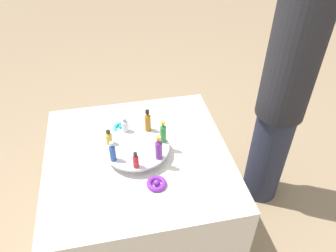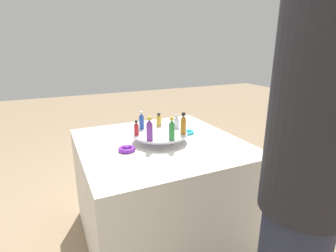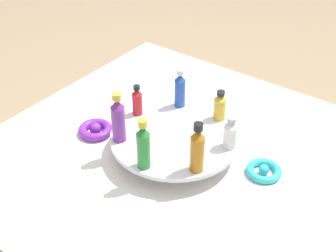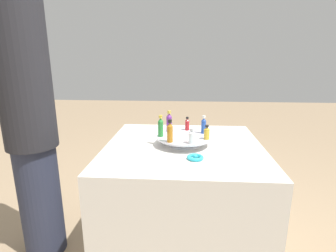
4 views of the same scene
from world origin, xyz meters
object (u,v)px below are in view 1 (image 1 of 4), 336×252
(bottle_red, at_px, (136,161))
(bottle_green, at_px, (163,132))
(bottle_gold, at_px, (109,138))
(ribbon_bow_purple, at_px, (157,184))
(display_stand, at_px, (137,149))
(ribbon_bow_teal, at_px, (121,127))
(bottle_amber, at_px, (148,121))
(person_figure, at_px, (284,93))
(bottle_blue, at_px, (113,152))
(bottle_clear, at_px, (125,125))
(bottle_purple, at_px, (159,148))

(bottle_red, bearing_deg, bottle_green, 43.49)
(bottle_gold, relative_size, ribbon_bow_purple, 0.90)
(display_stand, relative_size, ribbon_bow_teal, 3.75)
(bottle_amber, bearing_deg, bottle_gold, -162.23)
(bottle_green, xyz_separation_m, bottle_amber, (-0.07, 0.11, -0.00))
(display_stand, height_order, ribbon_bow_teal, display_stand)
(display_stand, bearing_deg, person_figure, 10.07)
(ribbon_bow_teal, distance_m, person_figure, 1.00)
(bottle_gold, xyz_separation_m, ribbon_bow_purple, (0.21, -0.29, -0.09))
(bottle_blue, bearing_deg, bottle_clear, 69.20)
(bottle_clear, bearing_deg, bottle_blue, -110.80)
(bottle_green, bearing_deg, bottle_amber, 120.63)
(display_stand, distance_m, bottle_red, 0.16)
(bottle_blue, bearing_deg, bottle_green, 17.77)
(display_stand, height_order, bottle_amber, bottle_amber)
(bottle_amber, distance_m, bottle_clear, 0.13)
(bottle_red, relative_size, bottle_clear, 1.02)
(bottle_purple, distance_m, bottle_clear, 0.29)
(bottle_purple, bearing_deg, display_stand, 133.49)
(display_stand, height_order, bottle_clear, bottle_clear)
(display_stand, height_order, bottle_blue, bottle_blue)
(bottle_blue, xyz_separation_m, bottle_purple, (0.23, -0.03, 0.01))
(bottle_clear, distance_m, bottle_gold, 0.13)
(bottle_blue, height_order, ribbon_bow_teal, bottle_blue)
(bottle_blue, distance_m, person_figure, 1.08)
(bottle_amber, bearing_deg, bottle_clear, 172.06)
(bottle_blue, height_order, bottle_amber, bottle_amber)
(bottle_green, distance_m, person_figure, 0.79)
(bottle_purple, xyz_separation_m, bottle_amber, (-0.02, 0.23, -0.00))
(bottle_blue, height_order, bottle_purple, bottle_purple)
(bottle_gold, bearing_deg, bottle_green, -7.94)
(person_figure, bearing_deg, bottle_red, 8.29)
(bottle_purple, bearing_deg, ribbon_bow_purple, -105.82)
(ribbon_bow_teal, bearing_deg, person_figure, -4.45)
(ribbon_bow_purple, bearing_deg, bottle_amber, 87.33)
(bottle_amber, distance_m, person_figure, 0.84)
(bottle_green, bearing_deg, bottle_clear, 146.35)
(display_stand, relative_size, bottle_red, 3.79)
(ribbon_bow_teal, distance_m, ribbon_bow_purple, 0.50)
(bottle_purple, height_order, bottle_clear, bottle_purple)
(person_figure, bearing_deg, ribbon_bow_teal, -14.52)
(bottle_amber, xyz_separation_m, ribbon_bow_purple, (-0.02, -0.37, -0.11))
(bottle_green, height_order, person_figure, person_figure)
(bottle_purple, bearing_deg, bottle_blue, 172.06)
(bottle_amber, distance_m, bottle_gold, 0.24)
(bottle_gold, distance_m, ribbon_bow_purple, 0.37)
(bottle_red, distance_m, ribbon_bow_purple, 0.15)
(bottle_clear, xyz_separation_m, ribbon_bow_teal, (-0.02, 0.10, -0.09))
(bottle_blue, xyz_separation_m, person_figure, (1.05, 0.24, 0.06))
(ribbon_bow_teal, bearing_deg, bottle_blue, -101.26)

